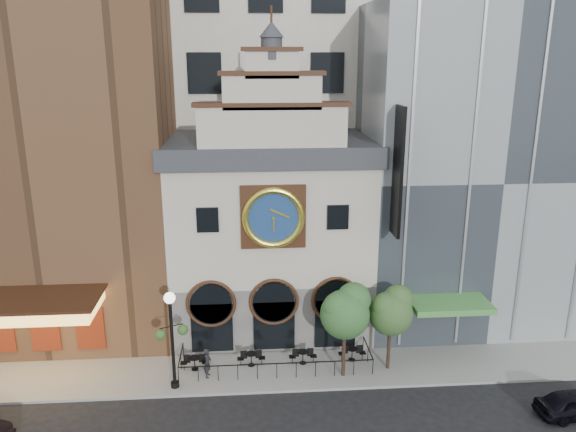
{
  "coord_description": "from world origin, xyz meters",
  "views": [
    {
      "loc": [
        -1.41,
        -25.74,
        17.16
      ],
      "look_at": [
        0.97,
        6.0,
        7.98
      ],
      "focal_mm": 35.0,
      "sensor_mm": 36.0,
      "label": 1
    }
  ],
  "objects_px": {
    "pedestrian": "(208,363)",
    "tree_left": "(346,310)",
    "car_right": "(575,404)",
    "tree_right": "(391,310)",
    "bistro_0": "(195,362)",
    "bistro_1": "(251,358)",
    "bistro_2": "(303,356)",
    "bistro_3": "(352,353)",
    "lamppost": "(172,330)"
  },
  "relations": [
    {
      "from": "bistro_0",
      "to": "bistro_1",
      "type": "xyz_separation_m",
      "value": [
        3.16,
        0.21,
        0.0
      ]
    },
    {
      "from": "tree_left",
      "to": "bistro_2",
      "type": "bearing_deg",
      "value": 147.48
    },
    {
      "from": "bistro_2",
      "to": "lamppost",
      "type": "height_order",
      "value": "lamppost"
    },
    {
      "from": "car_right",
      "to": "pedestrian",
      "type": "xyz_separation_m",
      "value": [
        -18.22,
        4.62,
        0.32
      ]
    },
    {
      "from": "bistro_0",
      "to": "car_right",
      "type": "relative_size",
      "value": 0.4
    },
    {
      "from": "bistro_2",
      "to": "lamppost",
      "type": "bearing_deg",
      "value": -165.28
    },
    {
      "from": "pedestrian",
      "to": "tree_left",
      "type": "height_order",
      "value": "tree_left"
    },
    {
      "from": "bistro_1",
      "to": "tree_left",
      "type": "distance_m",
      "value": 6.28
    },
    {
      "from": "bistro_0",
      "to": "tree_left",
      "type": "distance_m",
      "value": 9.0
    },
    {
      "from": "tree_left",
      "to": "tree_right",
      "type": "relative_size",
      "value": 1.09
    },
    {
      "from": "car_right",
      "to": "tree_right",
      "type": "bearing_deg",
      "value": 53.18
    },
    {
      "from": "pedestrian",
      "to": "bistro_1",
      "type": "bearing_deg",
      "value": -59.69
    },
    {
      "from": "bistro_0",
      "to": "tree_left",
      "type": "bearing_deg",
      "value": -7.95
    },
    {
      "from": "bistro_1",
      "to": "tree_right",
      "type": "height_order",
      "value": "tree_right"
    },
    {
      "from": "bistro_1",
      "to": "tree_left",
      "type": "relative_size",
      "value": 0.3
    },
    {
      "from": "tree_left",
      "to": "bistro_0",
      "type": "bearing_deg",
      "value": 172.05
    },
    {
      "from": "bistro_3",
      "to": "pedestrian",
      "type": "relative_size",
      "value": 0.94
    },
    {
      "from": "bistro_3",
      "to": "pedestrian",
      "type": "height_order",
      "value": "pedestrian"
    },
    {
      "from": "bistro_0",
      "to": "bistro_3",
      "type": "relative_size",
      "value": 1.0
    },
    {
      "from": "bistro_2",
      "to": "tree_right",
      "type": "xyz_separation_m",
      "value": [
        4.76,
        -0.81,
        3.11
      ]
    },
    {
      "from": "bistro_3",
      "to": "bistro_1",
      "type": "bearing_deg",
      "value": -178.68
    },
    {
      "from": "pedestrian",
      "to": "tree_left",
      "type": "distance_m",
      "value": 8.08
    },
    {
      "from": "lamppost",
      "to": "tree_left",
      "type": "bearing_deg",
      "value": -20.41
    },
    {
      "from": "bistro_0",
      "to": "car_right",
      "type": "xyz_separation_m",
      "value": [
        19.0,
        -5.37,
        0.06
      ]
    },
    {
      "from": "pedestrian",
      "to": "tree_left",
      "type": "xyz_separation_m",
      "value": [
        7.47,
        -0.39,
        3.06
      ]
    },
    {
      "from": "bistro_3",
      "to": "tree_left",
      "type": "height_order",
      "value": "tree_left"
    },
    {
      "from": "lamppost",
      "to": "bistro_1",
      "type": "bearing_deg",
      "value": 0.96
    },
    {
      "from": "bistro_3",
      "to": "tree_left",
      "type": "bearing_deg",
      "value": -115.92
    },
    {
      "from": "bistro_0",
      "to": "tree_left",
      "type": "relative_size",
      "value": 0.3
    },
    {
      "from": "bistro_0",
      "to": "lamppost",
      "type": "distance_m",
      "value": 3.45
    },
    {
      "from": "car_right",
      "to": "bistro_0",
      "type": "bearing_deg",
      "value": 67.84
    },
    {
      "from": "bistro_1",
      "to": "lamppost",
      "type": "height_order",
      "value": "lamppost"
    },
    {
      "from": "lamppost",
      "to": "tree_right",
      "type": "height_order",
      "value": "lamppost"
    },
    {
      "from": "bistro_3",
      "to": "tree_right",
      "type": "height_order",
      "value": "tree_right"
    },
    {
      "from": "bistro_1",
      "to": "tree_right",
      "type": "bearing_deg",
      "value": -5.99
    },
    {
      "from": "car_right",
      "to": "tree_right",
      "type": "xyz_separation_m",
      "value": [
        -8.13,
        4.78,
        3.05
      ]
    },
    {
      "from": "pedestrian",
      "to": "lamppost",
      "type": "distance_m",
      "value": 3.16
    },
    {
      "from": "bistro_2",
      "to": "pedestrian",
      "type": "xyz_separation_m",
      "value": [
        -5.33,
        -0.97,
        0.38
      ]
    },
    {
      "from": "tree_left",
      "to": "pedestrian",
      "type": "bearing_deg",
      "value": 176.99
    },
    {
      "from": "bistro_3",
      "to": "bistro_0",
      "type": "bearing_deg",
      "value": -177.78
    },
    {
      "from": "bistro_1",
      "to": "pedestrian",
      "type": "bearing_deg",
      "value": -157.84
    },
    {
      "from": "bistro_0",
      "to": "tree_right",
      "type": "height_order",
      "value": "tree_right"
    },
    {
      "from": "bistro_1",
      "to": "bistro_2",
      "type": "relative_size",
      "value": 1.0
    },
    {
      "from": "tree_left",
      "to": "car_right",
      "type": "bearing_deg",
      "value": -21.44
    },
    {
      "from": "bistro_2",
      "to": "car_right",
      "type": "xyz_separation_m",
      "value": [
        12.89,
        -5.59,
        0.06
      ]
    },
    {
      "from": "bistro_0",
      "to": "pedestrian",
      "type": "distance_m",
      "value": 1.15
    },
    {
      "from": "bistro_0",
      "to": "bistro_2",
      "type": "xyz_separation_m",
      "value": [
        6.11,
        0.21,
        0.0
      ]
    },
    {
      "from": "lamppost",
      "to": "tree_left",
      "type": "relative_size",
      "value": 1.02
    },
    {
      "from": "bistro_1",
      "to": "pedestrian",
      "type": "distance_m",
      "value": 2.6
    },
    {
      "from": "bistro_3",
      "to": "bistro_2",
      "type": "bearing_deg",
      "value": -177.27
    }
  ]
}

